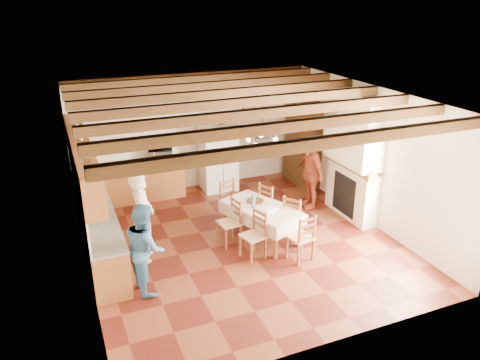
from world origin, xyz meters
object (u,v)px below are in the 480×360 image
microwave (161,156)px  dining_table (261,210)px  chair_end_near (301,237)px  chair_end_far (232,202)px  refrigerator (218,157)px  person_man (143,217)px  hutch (302,142)px  chair_left_far (229,222)px  chair_left_near (253,235)px  chair_right_far (270,203)px  person_woman_blue (145,247)px  person_woman_red (310,173)px  chair_right_near (295,216)px

microwave → dining_table: bearing=-49.9°
chair_end_near → dining_table: bearing=-80.8°
chair_end_far → refrigerator: bearing=61.9°
chair_end_near → person_man: (-2.73, 1.17, 0.40)m
hutch → chair_end_near: (-1.95, -3.46, -0.65)m
chair_left_far → chair_end_near: bearing=36.7°
chair_left_far → person_man: 1.74m
chair_end_far → chair_left_near: bearing=-113.8°
chair_end_near → microwave: size_ratio=1.67×
chair_right_far → person_woman_blue: 3.38m
refrigerator → chair_left_far: (-0.79, -2.80, -0.39)m
chair_right_far → person_woman_red: person_woman_red is taller
refrigerator → person_man: size_ratio=0.99×
dining_table → person_woman_blue: size_ratio=1.17×
chair_left_far → dining_table: bearing=76.3°
refrigerator → dining_table: 2.89m
person_man → microwave: bearing=-6.2°
hutch → person_woman_blue: 5.87m
chair_left_far → chair_end_near: 1.50m
chair_left_far → chair_end_far: bearing=147.4°
chair_end_far → person_woman_blue: person_woman_blue is taller
chair_right_far → microwave: size_ratio=1.67×
chair_end_near → chair_left_near: bearing=-36.5°
dining_table → chair_end_far: size_ratio=1.94×
refrigerator → chair_end_far: 2.00m
chair_left_far → chair_end_far: (0.41, 0.87, 0.00)m
chair_left_near → chair_end_near: (0.82, -0.40, 0.00)m
chair_left_near → microwave: microwave is taller
dining_table → person_man: person_man is taller
person_man → chair_end_far: bearing=-55.8°
hutch → chair_left_near: size_ratio=2.35×
dining_table → person_man: 2.39m
chair_left_near → chair_right_far: size_ratio=1.00×
dining_table → chair_right_near: chair_right_near is taller
chair_left_near → person_woman_blue: person_woman_blue is taller
chair_end_near → person_woman_blue: (-2.90, 0.17, 0.32)m
person_woman_red → refrigerator: bearing=-139.3°
chair_end_near → person_woman_red: bearing=-134.8°
chair_right_near → chair_end_far: size_ratio=1.00×
chair_end_near → person_man: person_man is taller
chair_end_far → person_woman_blue: 2.90m
dining_table → chair_end_near: chair_end_near is taller
chair_left_near → chair_left_far: (-0.22, 0.68, 0.00)m
chair_end_near → refrigerator: bearing=-97.0°
refrigerator → chair_end_far: bearing=-99.9°
refrigerator → person_woman_red: 2.46m
person_man → refrigerator: bearing=-28.7°
chair_right_near → chair_end_far: (-0.95, 1.13, 0.00)m
hutch → microwave: hutch is taller
chair_left_far → chair_right_far: (1.18, 0.53, 0.00)m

